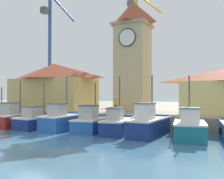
% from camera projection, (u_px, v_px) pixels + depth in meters
% --- Properties ---
extents(ground_plane, '(300.00, 300.00, 0.00)m').
position_uv_depth(ground_plane, '(30.00, 141.00, 16.86)').
color(ground_plane, teal).
extents(quay_wharf, '(120.00, 40.00, 1.18)m').
position_uv_depth(quay_wharf, '(154.00, 109.00, 42.79)').
color(quay_wharf, '#9E937F').
rests_on(quay_wharf, ground).
extents(fishing_boat_left_inner, '(2.04, 4.51, 4.39)m').
position_uv_depth(fishing_boat_left_inner, '(15.00, 118.00, 24.36)').
color(fishing_boat_left_inner, '#AD2823').
rests_on(fishing_boat_left_inner, ground).
extents(fishing_boat_mid_left, '(2.61, 4.64, 4.13)m').
position_uv_depth(fishing_boat_mid_left, '(39.00, 121.00, 23.26)').
color(fishing_boat_mid_left, navy).
rests_on(fishing_boat_mid_left, ground).
extents(fishing_boat_center, '(2.14, 4.30, 4.60)m').
position_uv_depth(fishing_boat_center, '(63.00, 121.00, 22.07)').
color(fishing_boat_center, '#2356A8').
rests_on(fishing_boat_center, ground).
extents(fishing_boat_mid_right, '(2.40, 4.66, 3.99)m').
position_uv_depth(fishing_boat_mid_right, '(92.00, 122.00, 21.38)').
color(fishing_boat_mid_right, '#2356A8').
rests_on(fishing_boat_mid_right, ground).
extents(fishing_boat_right_inner, '(2.52, 4.81, 4.46)m').
position_uv_depth(fishing_boat_right_inner, '(118.00, 124.00, 20.22)').
color(fishing_boat_right_inner, navy).
rests_on(fishing_boat_right_inner, ground).
extents(fishing_boat_right_outer, '(2.02, 5.12, 4.49)m').
position_uv_depth(fishing_boat_right_outer, '(149.00, 124.00, 19.14)').
color(fishing_boat_right_outer, navy).
rests_on(fishing_boat_right_outer, ground).
extents(fishing_boat_far_right, '(2.75, 4.59, 4.35)m').
position_uv_depth(fishing_boat_far_right, '(190.00, 128.00, 17.79)').
color(fishing_boat_far_right, '#196B7F').
rests_on(fishing_boat_far_right, ground).
extents(clock_tower, '(3.85, 3.85, 13.81)m').
position_uv_depth(clock_tower, '(133.00, 53.00, 29.16)').
color(clock_tower, tan).
rests_on(clock_tower, quay_wharf).
extents(warehouse_left, '(9.73, 5.89, 5.50)m').
position_uv_depth(warehouse_left, '(54.00, 86.00, 31.28)').
color(warehouse_left, tan).
rests_on(warehouse_left, quay_wharf).
extents(port_crane_near, '(2.00, 8.45, 18.60)m').
position_uv_depth(port_crane_near, '(50.00, 63.00, 43.38)').
color(port_crane_near, navy).
rests_on(port_crane_near, quay_wharf).
extents(port_crane_far, '(4.13, 8.12, 20.62)m').
position_uv_depth(port_crane_far, '(137.00, 59.00, 46.40)').
color(port_crane_far, '#976E11').
rests_on(port_crane_far, quay_wharf).
extents(dock_worker_near_tower, '(0.34, 0.22, 1.62)m').
position_uv_depth(dock_worker_near_tower, '(116.00, 105.00, 24.79)').
color(dock_worker_near_tower, '#33333D').
rests_on(dock_worker_near_tower, quay_wharf).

